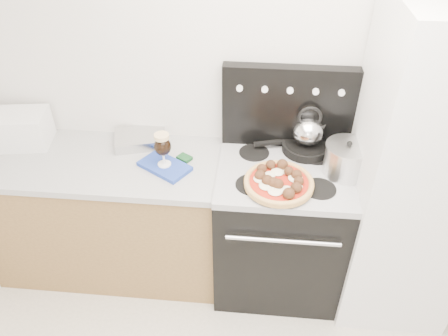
# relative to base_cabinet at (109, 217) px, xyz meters

# --- Properties ---
(room_shell) EXTENTS (3.52, 3.01, 2.52)m
(room_shell) POSITION_rel_base_cabinet_xyz_m (1.02, -0.91, 0.82)
(room_shell) COLOR beige
(room_shell) RESTS_ON ground
(base_cabinet) EXTENTS (1.45, 0.60, 0.86)m
(base_cabinet) POSITION_rel_base_cabinet_xyz_m (0.00, 0.00, 0.00)
(base_cabinet) COLOR olive
(base_cabinet) RESTS_ON ground
(countertop) EXTENTS (1.48, 0.63, 0.04)m
(countertop) POSITION_rel_base_cabinet_xyz_m (0.00, 0.00, 0.45)
(countertop) COLOR #ADADAE
(countertop) RESTS_ON base_cabinet
(stove_body) EXTENTS (0.76, 0.65, 0.88)m
(stove_body) POSITION_rel_base_cabinet_xyz_m (1.10, -0.02, 0.01)
(stove_body) COLOR black
(stove_body) RESTS_ON ground
(cooktop) EXTENTS (0.76, 0.65, 0.04)m
(cooktop) POSITION_rel_base_cabinet_xyz_m (1.10, -0.02, 0.47)
(cooktop) COLOR #ADADB2
(cooktop) RESTS_ON stove_body
(backguard) EXTENTS (0.76, 0.08, 0.50)m
(backguard) POSITION_rel_base_cabinet_xyz_m (1.10, 0.25, 0.74)
(backguard) COLOR black
(backguard) RESTS_ON cooktop
(fridge) EXTENTS (0.64, 0.68, 1.90)m
(fridge) POSITION_rel_base_cabinet_xyz_m (1.80, -0.05, 0.52)
(fridge) COLOR silver
(fridge) RESTS_ON ground
(toaster_oven) EXTENTS (0.36, 0.29, 0.20)m
(toaster_oven) POSITION_rel_base_cabinet_xyz_m (-0.50, 0.13, 0.57)
(toaster_oven) COLOR silver
(toaster_oven) RESTS_ON countertop
(foil_sheet) EXTENTS (0.36, 0.30, 0.06)m
(foil_sheet) POSITION_rel_base_cabinet_xyz_m (0.22, 0.20, 0.50)
(foil_sheet) COLOR silver
(foil_sheet) RESTS_ON countertop
(oven_mitt) EXTENTS (0.33, 0.30, 0.02)m
(oven_mitt) POSITION_rel_base_cabinet_xyz_m (0.42, -0.04, 0.48)
(oven_mitt) COLOR #223EA4
(oven_mitt) RESTS_ON countertop
(beer_glass) EXTENTS (0.11, 0.11, 0.21)m
(beer_glass) POSITION_rel_base_cabinet_xyz_m (0.42, -0.04, 0.60)
(beer_glass) COLOR black
(beer_glass) RESTS_ON oven_mitt
(pizza_pan) EXTENTS (0.38, 0.38, 0.01)m
(pizza_pan) POSITION_rel_base_cabinet_xyz_m (1.07, -0.18, 0.50)
(pizza_pan) COLOR black
(pizza_pan) RESTS_ON cooktop
(pizza) EXTENTS (0.47, 0.47, 0.05)m
(pizza) POSITION_rel_base_cabinet_xyz_m (1.07, -0.18, 0.53)
(pizza) COLOR tan
(pizza) RESTS_ON pizza_pan
(skillet) EXTENTS (0.35, 0.35, 0.05)m
(skillet) POSITION_rel_base_cabinet_xyz_m (1.23, 0.18, 0.52)
(skillet) COLOR black
(skillet) RESTS_ON cooktop
(tea_kettle) EXTENTS (0.20, 0.20, 0.21)m
(tea_kettle) POSITION_rel_base_cabinet_xyz_m (1.23, 0.18, 0.64)
(tea_kettle) COLOR silver
(tea_kettle) RESTS_ON skillet
(stock_pot) EXTENTS (0.25, 0.25, 0.17)m
(stock_pot) POSITION_rel_base_cabinet_xyz_m (1.43, -0.02, 0.58)
(stock_pot) COLOR silver
(stock_pot) RESTS_ON cooktop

